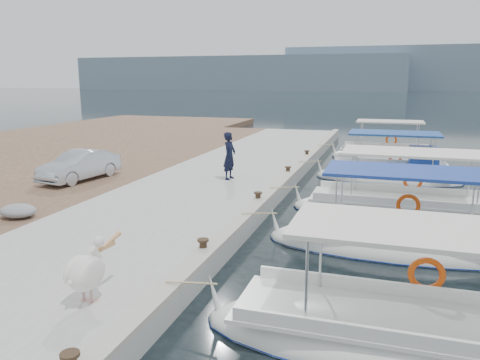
# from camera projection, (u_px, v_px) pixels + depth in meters

# --- Properties ---
(ground) EXTENTS (400.00, 400.00, 0.00)m
(ground) POSITION_uv_depth(u_px,v_px,m) (256.00, 230.00, 14.53)
(ground) COLOR black
(ground) RESTS_ON ground
(concrete_quay) EXTENTS (6.00, 40.00, 0.50)m
(concrete_quay) POSITION_uv_depth(u_px,v_px,m) (220.00, 182.00, 20.02)
(concrete_quay) COLOR #A2A29D
(concrete_quay) RESTS_ON ground
(quay_curb) EXTENTS (0.44, 40.00, 0.12)m
(quay_curb) POSITION_uv_depth(u_px,v_px,m) (284.00, 179.00, 19.14)
(quay_curb) COLOR #A9A396
(quay_curb) RESTS_ON concrete_quay
(cobblestone_strip) EXTENTS (4.00, 40.00, 0.50)m
(cobblestone_strip) POSITION_uv_depth(u_px,v_px,m) (118.00, 175.00, 21.49)
(cobblestone_strip) COLOR brown
(cobblestone_strip) RESTS_ON ground
(distant_hills) EXTENTS (330.00, 60.00, 18.00)m
(distant_hills) POSITION_uv_depth(u_px,v_px,m) (457.00, 72.00, 192.16)
(distant_hills) COLOR slate
(distant_hills) RESTS_ON ground
(fishing_caique_a) EXTENTS (7.38, 2.28, 2.83)m
(fishing_caique_a) POSITION_uv_depth(u_px,v_px,m) (408.00, 344.00, 8.02)
(fishing_caique_a) COLOR white
(fishing_caique_a) RESTS_ON ground
(fishing_caique_b) EXTENTS (7.08, 2.35, 2.83)m
(fishing_caique_b) POSITION_uv_depth(u_px,v_px,m) (396.00, 245.00, 12.78)
(fishing_caique_b) COLOR white
(fishing_caique_b) RESTS_ON ground
(fishing_caique_c) EXTENTS (7.64, 2.43, 2.83)m
(fishing_caique_c) POSITION_uv_depth(u_px,v_px,m) (403.00, 212.00, 16.01)
(fishing_caique_c) COLOR white
(fishing_caique_c) RESTS_ON ground
(fishing_caique_d) EXTENTS (6.57, 2.45, 2.83)m
(fishing_caique_d) POSITION_uv_depth(u_px,v_px,m) (390.00, 176.00, 21.53)
(fishing_caique_d) COLOR white
(fishing_caique_d) RESTS_ON ground
(fishing_caique_e) EXTENTS (6.21, 2.37, 2.83)m
(fishing_caique_e) POSITION_uv_depth(u_px,v_px,m) (385.00, 157.00, 27.43)
(fishing_caique_e) COLOR white
(fishing_caique_e) RESTS_ON ground
(mooring_bollards) EXTENTS (0.28, 20.28, 0.33)m
(mooring_bollards) POSITION_uv_depth(u_px,v_px,m) (258.00, 196.00, 15.89)
(mooring_bollards) COLOR black
(mooring_bollards) RESTS_ON concrete_quay
(pelican) EXTENTS (0.58, 1.49, 1.15)m
(pelican) POSITION_uv_depth(u_px,v_px,m) (87.00, 271.00, 8.66)
(pelican) COLOR tan
(pelican) RESTS_ON concrete_quay
(fisherman) EXTENTS (0.55, 0.77, 1.96)m
(fisherman) POSITION_uv_depth(u_px,v_px,m) (229.00, 156.00, 19.30)
(fisherman) COLOR black
(fisherman) RESTS_ON concrete_quay
(parked_car) EXTENTS (1.82, 3.82, 1.21)m
(parked_car) POSITION_uv_depth(u_px,v_px,m) (80.00, 166.00, 19.22)
(parked_car) COLOR #AEB9C7
(parked_car) RESTS_ON cobblestone_strip
(tarp_bundle) EXTENTS (1.10, 0.90, 0.40)m
(tarp_bundle) POSITION_uv_depth(u_px,v_px,m) (18.00, 211.00, 14.05)
(tarp_bundle) COLOR gray
(tarp_bundle) RESTS_ON cobblestone_strip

